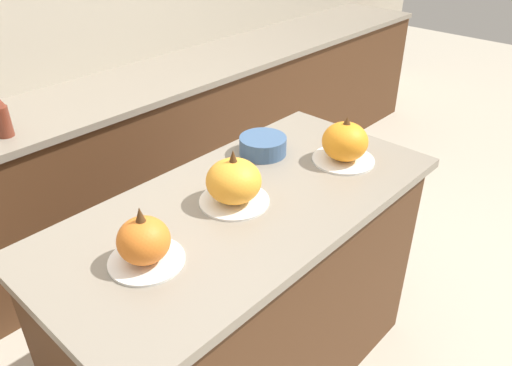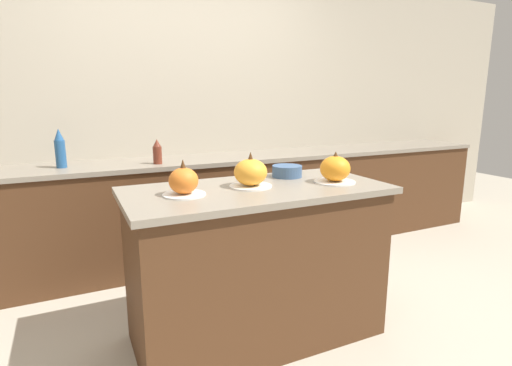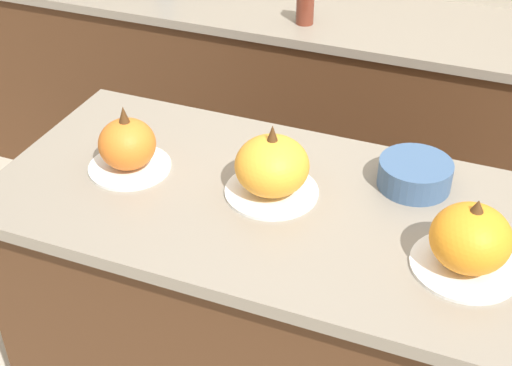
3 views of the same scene
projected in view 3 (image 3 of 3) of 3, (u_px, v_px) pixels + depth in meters
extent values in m
cube|color=#4C2D19|center=(276.00, 333.00, 2.01)|extent=(1.38, 0.63, 0.86)
cube|color=gray|center=(279.00, 206.00, 1.76)|extent=(1.44, 0.69, 0.03)
cube|color=#4C2D19|center=(380.00, 125.00, 2.97)|extent=(6.00, 0.56, 0.85)
cube|color=gray|center=(392.00, 26.00, 2.72)|extent=(6.00, 0.60, 0.03)
cylinder|color=white|center=(130.00, 167.00, 1.86)|extent=(0.22, 0.22, 0.01)
ellipsoid|color=orange|center=(127.00, 144.00, 1.82)|extent=(0.15, 0.15, 0.13)
cone|color=#4C2D14|center=(124.00, 115.00, 1.77)|extent=(0.03, 0.03, 0.05)
cylinder|color=white|center=(272.00, 191.00, 1.77)|extent=(0.23, 0.23, 0.01)
ellipsoid|color=orange|center=(272.00, 166.00, 1.73)|extent=(0.18, 0.18, 0.15)
cone|color=#4C2D14|center=(272.00, 133.00, 1.67)|extent=(0.03, 0.03, 0.04)
cylinder|color=white|center=(465.00, 266.00, 1.54)|extent=(0.24, 0.24, 0.01)
ellipsoid|color=orange|center=(471.00, 238.00, 1.50)|extent=(0.17, 0.17, 0.15)
cone|color=#4C2D14|center=(478.00, 206.00, 1.45)|extent=(0.03, 0.03, 0.03)
cylinder|color=maroon|center=(305.00, 6.00, 2.66)|extent=(0.07, 0.07, 0.13)
cylinder|color=#3D5B84|center=(415.00, 174.00, 1.78)|extent=(0.18, 0.18, 0.07)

